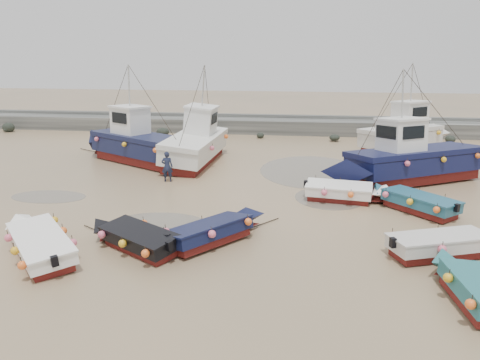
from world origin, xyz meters
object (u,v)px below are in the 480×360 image
object	(u,v)px
dinghy_2	(471,283)
cabin_boat_2	(407,160)
person	(168,181)
dinghy_1	(216,229)
cabin_boat_1	(196,141)
dinghy_4	(134,235)
dinghy_5	(346,190)
dinghy_3	(449,242)
cabin_boat_0	(134,142)
dinghy_6	(413,199)
cabin_boat_3	(407,133)
dinghy_0	(39,240)

from	to	relation	value
dinghy_2	cabin_boat_2	size ratio (longest dim) A/B	0.50
dinghy_2	person	bearing A→B (deg)	132.10
dinghy_1	cabin_boat_1	size ratio (longest dim) A/B	0.46
dinghy_4	dinghy_5	size ratio (longest dim) A/B	0.91
dinghy_3	dinghy_1	bearing A→B (deg)	-110.90
cabin_boat_1	person	distance (m)	5.20
dinghy_3	cabin_boat_2	bearing A→B (deg)	157.64
dinghy_4	dinghy_1	bearing A→B (deg)	-38.73
cabin_boat_0	cabin_boat_1	bearing A→B (deg)	-51.26
dinghy_6	cabin_boat_0	distance (m)	17.86
dinghy_6	person	bearing A→B (deg)	122.69
dinghy_3	dinghy_6	xyz separation A→B (m)	(-0.15, 4.93, 0.01)
dinghy_6	cabin_boat_3	size ratio (longest dim) A/B	0.57
cabin_boat_1	person	size ratio (longest dim) A/B	6.11
dinghy_4	cabin_boat_0	bearing A→B (deg)	51.99
dinghy_0	dinghy_2	bearing A→B (deg)	-46.99
dinghy_2	dinghy_5	size ratio (longest dim) A/B	0.94
dinghy_3	cabin_boat_3	size ratio (longest dim) A/B	0.72
cabin_boat_1	cabin_boat_3	world-z (taller)	same
dinghy_4	person	bearing A→B (deg)	40.47
cabin_boat_0	person	distance (m)	5.72
cabin_boat_0	dinghy_6	bearing A→B (deg)	-85.21
person	dinghy_5	bearing A→B (deg)	158.76
dinghy_5	dinghy_6	xyz separation A→B (m)	(2.98, -1.04, -0.00)
dinghy_3	cabin_boat_2	size ratio (longest dim) A/B	0.56
dinghy_3	dinghy_5	bearing A→B (deg)	-171.63
dinghy_4	cabin_boat_3	xyz separation A→B (m)	(13.87, 18.42, 0.83)
dinghy_5	dinghy_3	bearing A→B (deg)	36.49
dinghy_0	dinghy_6	bearing A→B (deg)	-17.33
cabin_boat_0	cabin_boat_3	size ratio (longest dim) A/B	1.19
dinghy_2	dinghy_3	size ratio (longest dim) A/B	0.88
dinghy_0	person	distance (m)	10.04
dinghy_2	person	world-z (taller)	dinghy_2
cabin_boat_0	cabin_boat_1	size ratio (longest dim) A/B	0.90
dinghy_2	cabin_boat_0	bearing A→B (deg)	129.65
dinghy_6	cabin_boat_3	distance (m)	12.98
dinghy_1	cabin_boat_3	bearing A→B (deg)	98.46
cabin_boat_0	person	size ratio (longest dim) A/B	5.50
person	dinghy_0	bearing A→B (deg)	69.19
dinghy_4	cabin_boat_2	xyz separation A→B (m)	(12.16, 10.40, 0.76)
dinghy_1	dinghy_6	world-z (taller)	same
dinghy_5	cabin_boat_1	world-z (taller)	cabin_boat_1
dinghy_1	dinghy_2	xyz separation A→B (m)	(8.40, -3.37, 0.02)
person	dinghy_6	bearing A→B (deg)	157.26
dinghy_1	person	xyz separation A→B (m)	(-4.16, 7.96, -0.55)
cabin_boat_2	person	size ratio (longest dim) A/B	5.90
cabin_boat_0	dinghy_1	bearing A→B (deg)	-118.24
dinghy_5	person	size ratio (longest dim) A/B	3.12
dinghy_3	person	distance (m)	15.25
dinghy_0	person	world-z (taller)	dinghy_0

